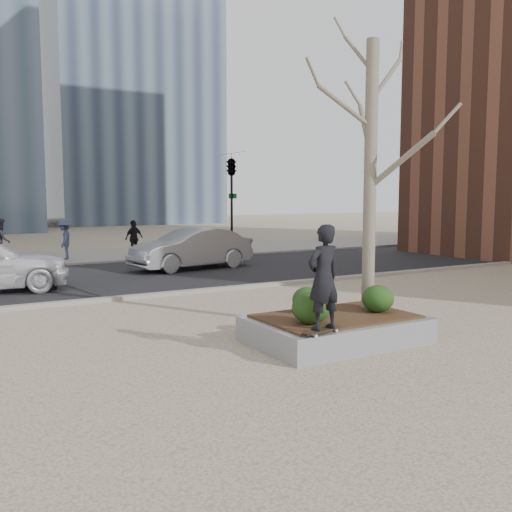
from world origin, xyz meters
TOP-DOWN VIEW (x-y plane):
  - ground at (0.00, 0.00)m, footprint 120.00×120.00m
  - street at (0.00, 10.00)m, footprint 60.00×8.00m
  - far_sidewalk at (0.00, 17.00)m, footprint 60.00×6.00m
  - planter at (1.00, 0.00)m, footprint 3.00×2.00m
  - planter_mulch at (1.00, 0.00)m, footprint 2.70×1.70m
  - sycamore_tree at (2.00, 0.30)m, footprint 2.80×2.80m
  - shrub_left at (0.21, -0.34)m, footprint 0.64×0.64m
  - shrub_middle at (0.70, 0.47)m, footprint 0.55×0.55m
  - shrub_right at (1.85, -0.16)m, footprint 0.59×0.59m
  - skateboard at (0.06, -0.88)m, footprint 0.81×0.39m
  - skateboarder at (0.06, -0.88)m, footprint 0.64×0.45m
  - car_silver at (2.84, 10.68)m, footprint 4.58×2.18m
  - car_third at (17.34, 11.61)m, footprint 5.09×3.01m
  - pedestrian_a at (-2.81, 16.42)m, footprint 0.71×0.88m
  - pedestrian_b at (-0.48, 15.96)m, footprint 0.90×1.19m
  - pedestrian_c at (2.39, 15.81)m, footprint 0.99×0.69m
  - traffic_light_far at (6.50, 14.60)m, footprint 0.60×2.48m

SIDE VIEW (x-z plane):
  - ground at x=0.00m, z-range 0.00..0.00m
  - street at x=0.00m, z-range 0.00..0.02m
  - far_sidewalk at x=0.00m, z-range 0.00..0.02m
  - planter at x=1.00m, z-range 0.00..0.45m
  - planter_mulch at x=1.00m, z-range 0.45..0.49m
  - skateboard at x=0.06m, z-range 0.45..0.53m
  - car_third at x=17.34m, z-range 0.02..1.40m
  - shrub_middle at x=0.70m, z-range 0.49..0.96m
  - shrub_right at x=1.85m, z-range 0.49..0.99m
  - car_silver at x=2.84m, z-range 0.02..1.47m
  - shrub_left at x=0.21m, z-range 0.49..1.04m
  - pedestrian_c at x=2.39m, z-range 0.02..1.58m
  - pedestrian_b at x=-0.48m, z-range 0.02..1.65m
  - pedestrian_a at x=-2.81m, z-range 0.02..1.74m
  - skateboarder at x=0.06m, z-range 0.52..2.18m
  - traffic_light_far at x=6.50m, z-range 0.00..4.50m
  - sycamore_tree at x=2.00m, z-range 0.49..7.09m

